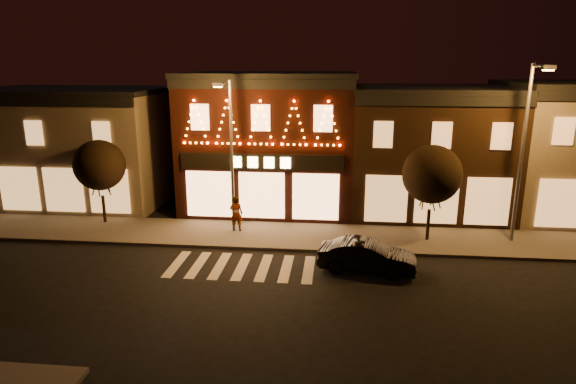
# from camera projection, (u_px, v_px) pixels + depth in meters

# --- Properties ---
(ground) EXTENTS (120.00, 120.00, 0.00)m
(ground) POSITION_uv_depth(u_px,v_px,m) (221.00, 310.00, 17.90)
(ground) COLOR black
(ground) RESTS_ON ground
(sidewalk_far) EXTENTS (44.00, 4.00, 0.15)m
(sidewalk_far) POSITION_uv_depth(u_px,v_px,m) (294.00, 236.00, 25.37)
(sidewalk_far) COLOR #47423D
(sidewalk_far) RESTS_ON ground
(building_left) EXTENTS (12.20, 8.28, 7.30)m
(building_left) POSITION_uv_depth(u_px,v_px,m) (74.00, 145.00, 31.69)
(building_left) COLOR #6E5F4E
(building_left) RESTS_ON ground
(building_pulp) EXTENTS (10.20, 8.34, 8.30)m
(building_pulp) POSITION_uv_depth(u_px,v_px,m) (271.00, 140.00, 30.26)
(building_pulp) COLOR black
(building_pulp) RESTS_ON ground
(building_right_a) EXTENTS (9.20, 8.28, 7.50)m
(building_right_a) POSITION_uv_depth(u_px,v_px,m) (426.00, 149.00, 29.44)
(building_right_a) COLOR #341F12
(building_right_a) RESTS_ON ground
(streetlamp_mid) EXTENTS (0.56, 1.81, 7.86)m
(streetlamp_mid) POSITION_uv_depth(u_px,v_px,m) (230.00, 146.00, 24.61)
(streetlamp_mid) COLOR #59595E
(streetlamp_mid) RESTS_ON sidewalk_far
(streetlamp_right) EXTENTS (0.54, 1.97, 8.67)m
(streetlamp_right) POSITION_uv_depth(u_px,v_px,m) (525.00, 141.00, 23.02)
(streetlamp_right) COLOR #59595E
(streetlamp_right) RESTS_ON sidewalk_far
(tree_left) EXTENTS (2.78, 2.78, 4.65)m
(tree_left) POSITION_uv_depth(u_px,v_px,m) (100.00, 165.00, 26.60)
(tree_left) COLOR black
(tree_left) RESTS_ON sidewalk_far
(tree_right) EXTENTS (2.90, 2.90, 4.84)m
(tree_right) POSITION_uv_depth(u_px,v_px,m) (432.00, 174.00, 23.81)
(tree_right) COLOR black
(tree_right) RESTS_ON sidewalk_far
(dark_sedan) EXTENTS (4.38, 2.05, 1.39)m
(dark_sedan) POSITION_uv_depth(u_px,v_px,m) (367.00, 256.00, 21.11)
(dark_sedan) COLOR black
(dark_sedan) RESTS_ON ground
(pedestrian) EXTENTS (0.70, 0.48, 1.89)m
(pedestrian) POSITION_uv_depth(u_px,v_px,m) (236.00, 214.00, 25.75)
(pedestrian) COLOR gray
(pedestrian) RESTS_ON sidewalk_far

